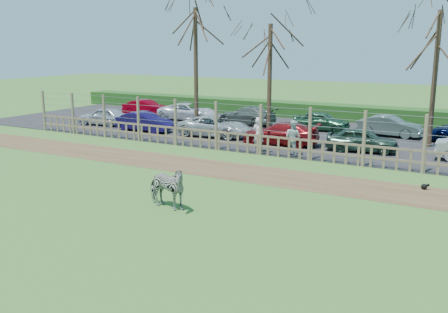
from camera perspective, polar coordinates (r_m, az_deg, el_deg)
The scene contains 22 objects.
ground at distance 17.88m, azimuth -6.72°, elevation -4.63°, with size 120.00×120.00×0.00m, color #549149.
dirt_strip at distance 21.55m, azimuth 0.25°, elevation -1.55°, with size 34.00×2.80×0.01m, color brown.
asphalt at distance 30.51m, azimuth 9.31°, elevation 2.51°, with size 44.00×13.00×0.04m, color #232326.
hedge at distance 37.03m, azimuth 13.03°, elevation 4.93°, with size 46.00×2.00×1.10m, color #1E4716.
fence at distance 24.44m, azimuth 4.19°, elevation 2.02°, with size 30.16×0.16×2.50m.
tree_left at distance 31.09m, azimuth -3.27°, elevation 13.20°, with size 4.80×4.80×7.88m.
tree_mid at distance 29.87m, azimuth 5.29°, elevation 11.76°, with size 4.80×4.80×6.83m.
tree_right at distance 28.00m, azimuth 23.22°, elevation 11.54°, with size 4.80×4.80×7.35m.
zebra at distance 16.43m, azimuth -6.67°, elevation -3.52°, with size 0.79×1.73×1.46m, color gray.
visitor_a at distance 24.98m, azimuth 3.95°, elevation 2.49°, with size 0.63×0.41×1.72m, color silver.
visitor_b at distance 24.35m, azimuth 7.89°, elevation 2.14°, with size 0.84×0.65×1.72m, color silver.
crow at distance 20.09m, azimuth 21.94°, elevation -3.20°, with size 0.30×0.22×0.25m.
car_0 at distance 34.46m, azimuth -13.58°, elevation 4.51°, with size 1.42×3.52×1.20m, color silver.
car_1 at distance 31.44m, azimuth -9.06°, elevation 3.95°, with size 1.27×3.64×1.20m, color #1A1052.
car_2 at distance 29.27m, azimuth -1.01°, elevation 3.48°, with size 1.99×4.32×1.20m, color #B9BEBD.
car_3 at distance 27.01m, azimuth 6.50°, elevation 2.63°, with size 1.68×4.13×1.20m, color maroon.
car_4 at distance 25.97m, azimuth 15.49°, elevation 1.86°, with size 1.42×3.52×1.20m, color #243F32.
car_7 at distance 38.46m, azimuth -8.88°, elevation 5.51°, with size 1.27×3.64×1.20m, color maroon.
car_8 at distance 35.88m, azimuth -4.11°, elevation 5.13°, with size 1.99×4.32×1.20m, color silver.
car_9 at distance 33.84m, azimuth 2.57°, elevation 4.70°, with size 1.68×4.13×1.20m, color #5D695E.
car_10 at distance 31.90m, azimuth 11.08°, elevation 4.00°, with size 1.42×3.52×1.20m, color #225133.
car_11 at distance 30.89m, azimuth 18.40°, elevation 3.32°, with size 1.27×3.64×1.20m, color #566A62.
Camera 1 is at (10.03, -13.83, 5.26)m, focal length 40.00 mm.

